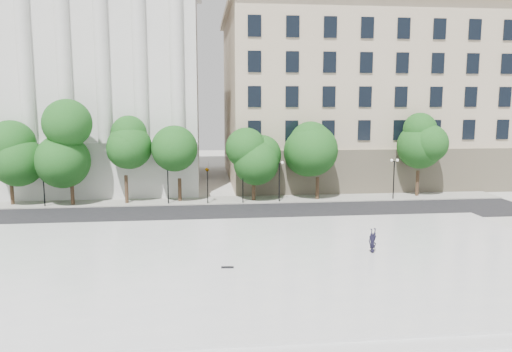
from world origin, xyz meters
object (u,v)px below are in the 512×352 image
Objects in this scene: traffic_light_west at (207,168)px; person_lying at (372,249)px; traffic_light_east at (243,167)px; skateboard at (227,267)px.

person_lying is at bearing -61.23° from traffic_light_west.
traffic_light_west reaches higher than person_lying.
traffic_light_east reaches higher than skateboard.
traffic_light_east is 20.30m from person_lying.
person_lying is (10.36, -18.87, -3.05)m from traffic_light_west.
traffic_light_west reaches higher than traffic_light_east.
traffic_light_east is at bearing 87.68° from skateboard.
skateboard is at bearing 173.33° from person_lying.
traffic_light_east reaches higher than person_lying.
traffic_light_east is 5.73× the size of skateboard.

